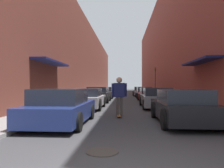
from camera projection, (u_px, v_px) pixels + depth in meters
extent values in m
plane|color=#38383A|center=(125.00, 97.00, 27.62)|extent=(137.12, 137.12, 0.00)
cube|color=gray|center=(98.00, 94.00, 34.09)|extent=(1.80, 62.33, 0.12)
cube|color=gray|center=(152.00, 94.00, 33.60)|extent=(1.80, 62.33, 0.12)
cube|color=brown|center=(80.00, 62.00, 34.30)|extent=(4.00, 62.33, 10.39)
cube|color=#141947|center=(52.00, 62.00, 13.92)|extent=(1.00, 4.80, 0.12)
cube|color=brown|center=(171.00, 47.00, 33.48)|extent=(4.00, 62.33, 14.75)
cube|color=#141947|center=(200.00, 62.00, 13.37)|extent=(1.00, 4.80, 0.12)
cube|color=navy|center=(62.00, 111.00, 8.05)|extent=(1.87, 4.21, 0.61)
cube|color=#232833|center=(60.00, 96.00, 7.84)|extent=(1.63, 2.20, 0.53)
cylinder|color=black|center=(50.00, 111.00, 9.40)|extent=(0.18, 0.61, 0.61)
cylinder|color=black|center=(91.00, 112.00, 9.29)|extent=(0.18, 0.61, 0.61)
cylinder|color=black|center=(22.00, 121.00, 6.80)|extent=(0.18, 0.61, 0.61)
cylinder|color=black|center=(78.00, 122.00, 6.69)|extent=(0.18, 0.61, 0.61)
cube|color=#B7B7BC|center=(88.00, 101.00, 13.39)|extent=(1.75, 4.02, 0.58)
cube|color=#232833|center=(88.00, 92.00, 13.19)|extent=(1.52, 2.10, 0.47)
cylinder|color=black|center=(79.00, 102.00, 14.67)|extent=(0.18, 0.70, 0.70)
cylinder|color=black|center=(104.00, 102.00, 14.57)|extent=(0.18, 0.70, 0.70)
cylinder|color=black|center=(70.00, 105.00, 12.20)|extent=(0.18, 0.70, 0.70)
cylinder|color=black|center=(99.00, 105.00, 12.10)|extent=(0.18, 0.70, 0.70)
cube|color=#232326|center=(99.00, 96.00, 18.94)|extent=(1.92, 4.59, 0.67)
cube|color=#232833|center=(98.00, 90.00, 18.72)|extent=(1.65, 2.40, 0.45)
cylinder|color=black|center=(91.00, 97.00, 20.40)|extent=(0.18, 0.71, 0.71)
cylinder|color=black|center=(110.00, 97.00, 20.29)|extent=(0.18, 0.71, 0.71)
cylinder|color=black|center=(85.00, 99.00, 17.58)|extent=(0.18, 0.71, 0.71)
cylinder|color=black|center=(108.00, 99.00, 17.48)|extent=(0.18, 0.71, 0.71)
cube|color=#515459|center=(105.00, 94.00, 24.88)|extent=(1.97, 4.70, 0.59)
cube|color=#232833|center=(104.00, 89.00, 24.65)|extent=(1.73, 2.45, 0.50)
cylinder|color=black|center=(98.00, 95.00, 26.39)|extent=(0.18, 0.64, 0.64)
cylinder|color=black|center=(114.00, 95.00, 26.27)|extent=(0.18, 0.64, 0.64)
cylinder|color=black|center=(95.00, 96.00, 23.48)|extent=(0.18, 0.64, 0.64)
cylinder|color=black|center=(112.00, 96.00, 23.37)|extent=(0.18, 0.64, 0.64)
cube|color=black|center=(182.00, 110.00, 8.25)|extent=(1.81, 4.28, 0.61)
cube|color=#232833|center=(183.00, 96.00, 8.04)|extent=(1.59, 2.22, 0.48)
cylinder|color=black|center=(154.00, 110.00, 9.63)|extent=(0.18, 0.69, 0.69)
cylinder|color=black|center=(195.00, 110.00, 9.52)|extent=(0.18, 0.69, 0.69)
cylinder|color=black|center=(165.00, 119.00, 6.98)|extent=(0.18, 0.69, 0.69)
cylinder|color=black|center=(221.00, 120.00, 6.88)|extent=(0.18, 0.69, 0.69)
cube|color=gray|center=(156.00, 100.00, 14.13)|extent=(1.94, 4.60, 0.62)
cube|color=#232833|center=(157.00, 92.00, 13.91)|extent=(1.67, 2.41, 0.49)
cylinder|color=black|center=(141.00, 101.00, 15.60)|extent=(0.18, 0.62, 0.62)
cylinder|color=black|center=(166.00, 101.00, 15.49)|extent=(0.18, 0.62, 0.62)
cylinder|color=black|center=(144.00, 105.00, 12.77)|extent=(0.18, 0.62, 0.62)
cylinder|color=black|center=(176.00, 105.00, 12.67)|extent=(0.18, 0.62, 0.62)
cube|color=maroon|center=(149.00, 96.00, 19.53)|extent=(1.78, 4.65, 0.60)
cube|color=#232833|center=(149.00, 90.00, 19.30)|extent=(1.56, 2.42, 0.43)
cylinder|color=black|center=(138.00, 97.00, 21.02)|extent=(0.18, 0.71, 0.71)
cylinder|color=black|center=(157.00, 97.00, 20.91)|extent=(0.18, 0.71, 0.71)
cylinder|color=black|center=(141.00, 98.00, 18.14)|extent=(0.18, 0.71, 0.71)
cylinder|color=black|center=(162.00, 98.00, 18.04)|extent=(0.18, 0.71, 0.71)
cube|color=navy|center=(144.00, 94.00, 25.08)|extent=(1.86, 4.17, 0.57)
cube|color=#232833|center=(144.00, 89.00, 24.88)|extent=(1.61, 2.18, 0.53)
cylinder|color=black|center=(136.00, 95.00, 26.41)|extent=(0.18, 0.62, 0.62)
cylinder|color=black|center=(150.00, 95.00, 26.31)|extent=(0.18, 0.62, 0.62)
cylinder|color=black|center=(137.00, 96.00, 23.86)|extent=(0.18, 0.62, 0.62)
cylinder|color=black|center=(153.00, 96.00, 23.75)|extent=(0.18, 0.62, 0.62)
cube|color=gray|center=(140.00, 92.00, 30.05)|extent=(1.94, 4.14, 0.64)
cube|color=#232833|center=(141.00, 88.00, 29.85)|extent=(1.70, 2.16, 0.44)
cylinder|color=black|center=(133.00, 93.00, 31.38)|extent=(0.18, 0.66, 0.66)
cylinder|color=black|center=(146.00, 93.00, 31.27)|extent=(0.18, 0.66, 0.66)
cylinder|color=black|center=(134.00, 94.00, 28.83)|extent=(0.18, 0.66, 0.66)
cylinder|color=black|center=(148.00, 94.00, 28.71)|extent=(0.18, 0.66, 0.66)
cube|color=brown|center=(119.00, 116.00, 9.85)|extent=(0.20, 0.78, 0.02)
cylinder|color=beige|center=(118.00, 116.00, 10.10)|extent=(0.03, 0.06, 0.06)
cylinder|color=beige|center=(121.00, 116.00, 10.09)|extent=(0.03, 0.06, 0.06)
cylinder|color=beige|center=(117.00, 117.00, 9.60)|extent=(0.03, 0.06, 0.06)
cylinder|color=beige|center=(121.00, 117.00, 9.59)|extent=(0.03, 0.06, 0.06)
cylinder|color=#47423D|center=(117.00, 106.00, 9.85)|extent=(0.12, 0.12, 0.83)
cylinder|color=#47423D|center=(121.00, 106.00, 9.84)|extent=(0.12, 0.12, 0.83)
cube|color=#191E4C|center=(119.00, 90.00, 9.85)|extent=(0.50, 0.22, 0.64)
sphere|color=tan|center=(119.00, 80.00, 9.86)|extent=(0.27, 0.27, 0.27)
cylinder|color=#191E4C|center=(113.00, 90.00, 9.87)|extent=(0.10, 0.10, 0.60)
cylinder|color=#191E4C|center=(126.00, 90.00, 9.84)|extent=(0.10, 0.10, 0.60)
cylinder|color=#332D28|center=(102.00, 152.00, 4.66)|extent=(0.70, 0.70, 0.02)
cylinder|color=#2D2D2D|center=(155.00, 82.00, 27.40)|extent=(0.10, 0.10, 3.57)
cube|color=#332D0F|center=(155.00, 69.00, 27.41)|extent=(0.16, 0.16, 0.45)
sphere|color=red|center=(155.00, 68.00, 27.32)|extent=(0.11, 0.11, 0.11)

